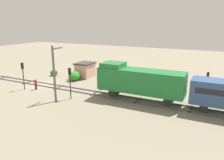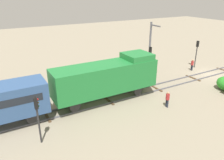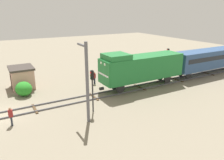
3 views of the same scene
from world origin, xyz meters
TOP-DOWN VIEW (x-y plane):
  - ground_plane at (0.00, 0.00)m, footprint 118.27×118.27m
  - railway_track at (0.00, -0.00)m, footprint 2.40×78.84m
  - locomotive at (0.00, 16.49)m, footprint 2.90×11.60m
  - traffic_signal_near at (3.20, -0.62)m, footprint 0.32×0.34m
  - traffic_signal_mid at (3.40, 8.20)m, footprint 0.32×0.34m
  - traffic_signal_far at (-3.60, 24.31)m, footprint 0.32×0.34m
  - worker_near_track at (2.40, 0.93)m, footprint 0.38×0.38m
  - worker_by_signal at (-4.20, 11.93)m, footprint 0.38×0.38m
  - catenary_mast at (4.93, 7.02)m, footprint 1.94×0.28m

SIDE VIEW (x-z plane):
  - ground_plane at x=0.00m, z-range 0.00..0.00m
  - railway_track at x=0.00m, z-range -0.01..0.15m
  - worker_near_track at x=2.40m, z-range 0.15..1.85m
  - worker_by_signal at x=-4.20m, z-range 0.15..1.85m
  - traffic_signal_far at x=-3.60m, z-range 0.77..4.65m
  - locomotive at x=0.00m, z-range 0.47..5.07m
  - traffic_signal_near at x=3.20m, z-range 0.81..4.95m
  - traffic_signal_mid at x=3.40m, z-range 0.82..5.03m
  - catenary_mast at x=4.93m, z-range 0.24..7.41m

